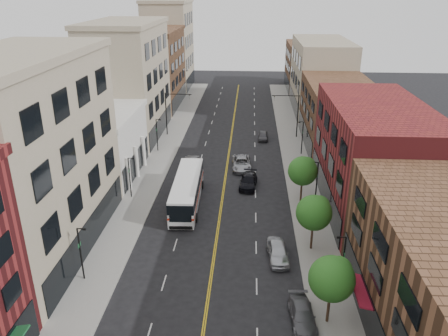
% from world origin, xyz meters
% --- Properties ---
extents(sidewalk_left, '(4.00, 110.00, 0.15)m').
position_xyz_m(sidewalk_left, '(-10.00, 35.00, 0.07)').
color(sidewalk_left, gray).
rests_on(sidewalk_left, ground).
extents(sidewalk_right, '(4.00, 110.00, 0.15)m').
position_xyz_m(sidewalk_right, '(10.00, 35.00, 0.07)').
color(sidewalk_right, gray).
rests_on(sidewalk_right, ground).
extents(bldg_l_tanoffice, '(10.00, 22.00, 18.00)m').
position_xyz_m(bldg_l_tanoffice, '(-17.00, 13.00, 9.00)').
color(bldg_l_tanoffice, '#9D9274').
rests_on(bldg_l_tanoffice, ground).
extents(bldg_l_white, '(10.00, 14.00, 8.00)m').
position_xyz_m(bldg_l_white, '(-17.00, 31.00, 4.00)').
color(bldg_l_white, silver).
rests_on(bldg_l_white, ground).
extents(bldg_l_far_a, '(10.00, 20.00, 18.00)m').
position_xyz_m(bldg_l_far_a, '(-17.00, 48.00, 9.00)').
color(bldg_l_far_a, '#9D9274').
rests_on(bldg_l_far_a, ground).
extents(bldg_l_far_b, '(10.00, 20.00, 15.00)m').
position_xyz_m(bldg_l_far_b, '(-17.00, 68.00, 7.50)').
color(bldg_l_far_b, brown).
rests_on(bldg_l_far_b, ground).
extents(bldg_l_far_c, '(10.00, 16.00, 20.00)m').
position_xyz_m(bldg_l_far_c, '(-17.00, 86.00, 10.00)').
color(bldg_l_far_c, '#9D9274').
rests_on(bldg_l_far_c, ground).
extents(bldg_r_mid, '(10.00, 22.00, 12.00)m').
position_xyz_m(bldg_r_mid, '(17.00, 24.00, 6.00)').
color(bldg_r_mid, maroon).
rests_on(bldg_r_mid, ground).
extents(bldg_r_far_a, '(10.00, 20.00, 10.00)m').
position_xyz_m(bldg_r_far_a, '(17.00, 45.00, 5.00)').
color(bldg_r_far_a, brown).
rests_on(bldg_r_far_a, ground).
extents(bldg_r_far_b, '(10.00, 22.00, 14.00)m').
position_xyz_m(bldg_r_far_b, '(17.00, 66.00, 7.00)').
color(bldg_r_far_b, '#9D9274').
rests_on(bldg_r_far_b, ground).
extents(bldg_r_far_c, '(10.00, 18.00, 11.00)m').
position_xyz_m(bldg_r_far_c, '(17.00, 86.00, 5.50)').
color(bldg_r_far_c, brown).
rests_on(bldg_r_far_c, ground).
extents(tree_r_1, '(3.40, 3.40, 5.59)m').
position_xyz_m(tree_r_1, '(9.39, 4.07, 4.13)').
color(tree_r_1, black).
rests_on(tree_r_1, sidewalk_right).
extents(tree_r_2, '(3.40, 3.40, 5.59)m').
position_xyz_m(tree_r_2, '(9.39, 14.07, 4.13)').
color(tree_r_2, black).
rests_on(tree_r_2, sidewalk_right).
extents(tree_r_3, '(3.40, 3.40, 5.59)m').
position_xyz_m(tree_r_3, '(9.39, 24.07, 4.13)').
color(tree_r_3, black).
rests_on(tree_r_3, sidewalk_right).
extents(lamp_l_1, '(0.81, 0.55, 5.05)m').
position_xyz_m(lamp_l_1, '(-10.95, 8.00, 2.97)').
color(lamp_l_1, black).
rests_on(lamp_l_1, sidewalk_left).
extents(lamp_l_2, '(0.81, 0.55, 5.05)m').
position_xyz_m(lamp_l_2, '(-10.95, 24.00, 2.97)').
color(lamp_l_2, black).
rests_on(lamp_l_2, sidewalk_left).
extents(lamp_l_3, '(0.81, 0.55, 5.05)m').
position_xyz_m(lamp_l_3, '(-10.95, 40.00, 2.97)').
color(lamp_l_3, black).
rests_on(lamp_l_3, sidewalk_left).
extents(lamp_r_1, '(0.81, 0.55, 5.05)m').
position_xyz_m(lamp_r_1, '(10.95, 8.00, 2.97)').
color(lamp_r_1, black).
rests_on(lamp_r_1, sidewalk_right).
extents(lamp_r_2, '(0.81, 0.55, 5.05)m').
position_xyz_m(lamp_r_2, '(10.95, 24.00, 2.97)').
color(lamp_r_2, black).
rests_on(lamp_r_2, sidewalk_right).
extents(lamp_r_3, '(0.81, 0.55, 5.05)m').
position_xyz_m(lamp_r_3, '(10.95, 40.00, 2.97)').
color(lamp_r_3, black).
rests_on(lamp_r_3, sidewalk_right).
extents(signal_mast_left, '(4.49, 0.18, 7.20)m').
position_xyz_m(signal_mast_left, '(-10.27, 48.00, 4.65)').
color(signal_mast_left, black).
rests_on(signal_mast_left, sidewalk_left).
extents(signal_mast_right, '(4.49, 0.18, 7.20)m').
position_xyz_m(signal_mast_right, '(10.27, 48.00, 4.65)').
color(signal_mast_right, black).
rests_on(signal_mast_right, sidewalk_right).
extents(city_bus, '(3.36, 12.80, 3.27)m').
position_xyz_m(city_bus, '(-4.00, 22.83, 1.90)').
color(city_bus, silver).
rests_on(city_bus, ground).
extents(car_parked_mid, '(2.13, 4.62, 1.31)m').
position_xyz_m(car_parked_mid, '(7.40, 3.93, 0.65)').
color(car_parked_mid, '#55555A').
rests_on(car_parked_mid, ground).
extents(car_parked_far, '(2.20, 4.72, 1.56)m').
position_xyz_m(car_parked_far, '(5.99, 12.20, 0.78)').
color(car_parked_far, '#B3B6BB').
rests_on(car_parked_far, ground).
extents(car_lane_behind, '(1.88, 4.95, 1.61)m').
position_xyz_m(car_lane_behind, '(-4.99, 33.96, 0.81)').
color(car_lane_behind, '#454549').
rests_on(car_lane_behind, ground).
extents(car_lane_a, '(2.50, 5.18, 1.45)m').
position_xyz_m(car_lane_a, '(3.09, 28.07, 0.73)').
color(car_lane_a, black).
rests_on(car_lane_a, ground).
extents(car_lane_b, '(3.01, 5.83, 1.57)m').
position_xyz_m(car_lane_b, '(2.07, 34.00, 0.79)').
color(car_lane_b, '#999BA0').
rests_on(car_lane_b, ground).
extents(car_lane_c, '(1.73, 3.98, 1.34)m').
position_xyz_m(car_lane_c, '(5.35, 46.57, 0.67)').
color(car_lane_c, '#454549').
rests_on(car_lane_c, ground).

